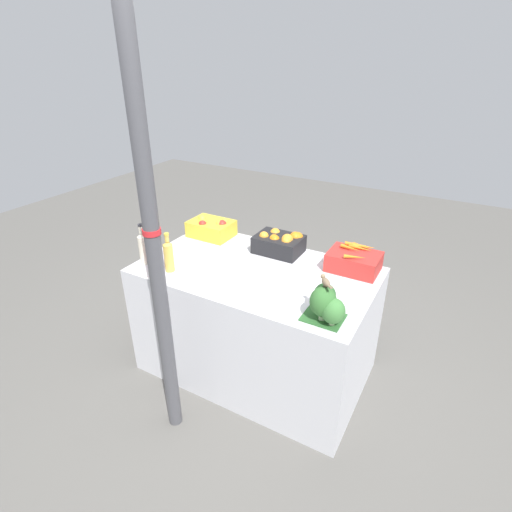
{
  "coord_description": "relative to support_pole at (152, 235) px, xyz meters",
  "views": [
    {
      "loc": [
        1.16,
        -2.06,
        2.15
      ],
      "look_at": [
        0.0,
        0.0,
        0.95
      ],
      "focal_mm": 28.0,
      "sensor_mm": 36.0,
      "label": 1
    }
  ],
  "objects": [
    {
      "name": "juice_bottle_ruby",
      "position": [
        -0.39,
        0.41,
        -0.36
      ],
      "size": [
        0.07,
        0.07,
        0.29
      ],
      "color": "#B2333D",
      "rests_on": "market_table"
    },
    {
      "name": "carrot_crate",
      "position": [
        0.78,
        1.02,
        -0.41
      ],
      "size": [
        0.33,
        0.25,
        0.16
      ],
      "color": "red",
      "rests_on": "market_table"
    },
    {
      "name": "ground_plane",
      "position": [
        0.21,
        0.7,
        -1.33
      ],
      "size": [
        10.0,
        10.0,
        0.0
      ],
      "primitive_type": "plane",
      "color": "#605E59"
    },
    {
      "name": "apple_crate",
      "position": [
        -0.37,
        1.01,
        -0.41
      ],
      "size": [
        0.33,
        0.24,
        0.15
      ],
      "color": "gold",
      "rests_on": "market_table"
    },
    {
      "name": "broccoli_pile",
      "position": [
        0.81,
        0.39,
        -0.37
      ],
      "size": [
        0.24,
        0.21,
        0.21
      ],
      "color": "#2D602D",
      "rests_on": "market_table"
    },
    {
      "name": "support_pole",
      "position": [
        0.0,
        0.0,
        0.0
      ],
      "size": [
        0.1,
        0.1,
        2.66
      ],
      "color": "#4C4C51",
      "rests_on": "ground_plane"
    },
    {
      "name": "juice_bottle_golden",
      "position": [
        -0.28,
        0.41,
        -0.36
      ],
      "size": [
        0.06,
        0.06,
        0.27
      ],
      "color": "gold",
      "rests_on": "market_table"
    },
    {
      "name": "market_table",
      "position": [
        0.21,
        0.7,
        -0.9
      ],
      "size": [
        1.57,
        0.92,
        0.85
      ],
      "primitive_type": "cube",
      "color": "silver",
      "rests_on": "ground_plane"
    },
    {
      "name": "sparrow_bird",
      "position": [
        0.8,
        0.39,
        -0.24
      ],
      "size": [
        0.1,
        0.11,
        0.05
      ],
      "rotation": [
        0.0,
        0.0,
        2.32
      ],
      "color": "#4C3D2D",
      "rests_on": "broccoli_pile"
    },
    {
      "name": "juice_bottle_cloudy",
      "position": [
        -0.51,
        0.41,
        -0.36
      ],
      "size": [
        0.06,
        0.06,
        0.29
      ],
      "color": "beige",
      "rests_on": "market_table"
    },
    {
      "name": "orange_crate",
      "position": [
        0.23,
        1.02,
        -0.4
      ],
      "size": [
        0.33,
        0.24,
        0.16
      ],
      "color": "black",
      "rests_on": "market_table"
    }
  ]
}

